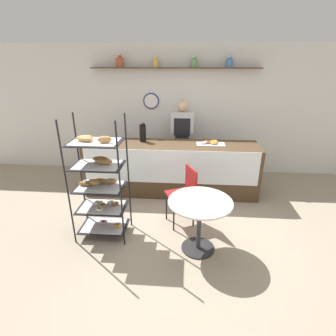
% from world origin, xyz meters
% --- Properties ---
extents(ground_plane, '(14.00, 14.00, 0.00)m').
position_xyz_m(ground_plane, '(0.00, 0.00, 0.00)').
color(ground_plane, gray).
extents(back_wall, '(10.00, 0.30, 2.70)m').
position_xyz_m(back_wall, '(-0.00, 2.36, 1.37)').
color(back_wall, white).
rests_on(back_wall, ground_plane).
extents(display_counter, '(3.19, 0.74, 0.96)m').
position_xyz_m(display_counter, '(0.00, 1.23, 0.48)').
color(display_counter, '#4C3823').
rests_on(display_counter, ground_plane).
extents(pastry_rack, '(0.72, 0.49, 1.74)m').
position_xyz_m(pastry_rack, '(-0.89, -0.19, 0.82)').
color(pastry_rack, black).
rests_on(pastry_rack, ground_plane).
extents(person_worker, '(0.46, 0.23, 1.65)m').
position_xyz_m(person_worker, '(0.18, 1.87, 0.90)').
color(person_worker, '#282833').
rests_on(person_worker, ground_plane).
extents(cafe_table, '(0.82, 0.82, 0.74)m').
position_xyz_m(cafe_table, '(0.48, -0.44, 0.56)').
color(cafe_table, '#262628').
rests_on(cafe_table, ground_plane).
extents(cafe_chair, '(0.50, 0.50, 0.90)m').
position_xyz_m(cafe_chair, '(0.28, 0.20, 0.56)').
color(cafe_chair, black).
rests_on(cafe_chair, ground_plane).
extents(coffee_carafe, '(0.12, 0.12, 0.35)m').
position_xyz_m(coffee_carafe, '(-0.54, 1.36, 1.13)').
color(coffee_carafe, black).
rests_on(coffee_carafe, display_counter).
extents(donut_tray_counter, '(0.51, 0.27, 0.05)m').
position_xyz_m(donut_tray_counter, '(0.71, 1.28, 0.98)').
color(donut_tray_counter, silver).
rests_on(donut_tray_counter, display_counter).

